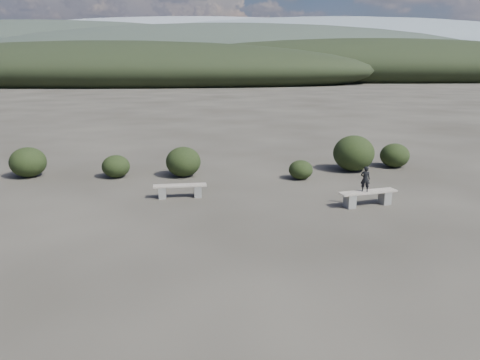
{
  "coord_description": "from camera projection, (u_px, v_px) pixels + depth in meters",
  "views": [
    {
      "loc": [
        -0.5,
        -9.94,
        4.51
      ],
      "look_at": [
        -0.21,
        3.5,
        1.1
      ],
      "focal_mm": 35.0,
      "sensor_mm": 36.0,
      "label": 1
    }
  ],
  "objects": [
    {
      "name": "shrub_d",
      "position": [
        354.0,
        153.0,
        19.74
      ],
      "size": [
        1.72,
        1.72,
        1.51
      ],
      "primitive_type": "ellipsoid",
      "color": "black",
      "rests_on": "ground"
    },
    {
      "name": "shrub_e",
      "position": [
        395.0,
        155.0,
        20.45
      ],
      "size": [
        1.26,
        1.26,
        1.05
      ],
      "primitive_type": "ellipsoid",
      "color": "black",
      "rests_on": "ground"
    },
    {
      "name": "mountain_ridges",
      "position": [
        220.0,
        53.0,
        336.52
      ],
      "size": [
        500.0,
        400.0,
        56.0
      ],
      "color": "black",
      "rests_on": "ground"
    },
    {
      "name": "shrub_f",
      "position": [
        28.0,
        162.0,
        18.71
      ],
      "size": [
        1.42,
        1.42,
        1.2
      ],
      "primitive_type": "ellipsoid",
      "color": "black",
      "rests_on": "ground"
    },
    {
      "name": "bench_left",
      "position": [
        180.0,
        190.0,
        15.91
      ],
      "size": [
        1.83,
        0.59,
        0.45
      ],
      "rotation": [
        0.0,
        0.0,
        0.12
      ],
      "color": "slate",
      "rests_on": "ground"
    },
    {
      "name": "shrub_b",
      "position": [
        183.0,
        162.0,
        18.81
      ],
      "size": [
        1.4,
        1.4,
        1.2
      ],
      "primitive_type": "ellipsoid",
      "color": "black",
      "rests_on": "ground"
    },
    {
      "name": "seated_person",
      "position": [
        365.0,
        179.0,
        14.83
      ],
      "size": [
        0.33,
        0.25,
        0.82
      ],
      "primitive_type": "imported",
      "rotation": [
        0.0,
        0.0,
        2.95
      ],
      "color": "black",
      "rests_on": "bench_right"
    },
    {
      "name": "shrub_c",
      "position": [
        301.0,
        170.0,
        18.4
      ],
      "size": [
        0.95,
        0.95,
        0.76
      ],
      "primitive_type": "ellipsoid",
      "color": "black",
      "rests_on": "ground"
    },
    {
      "name": "shrub_a",
      "position": [
        116.0,
        166.0,
        18.66
      ],
      "size": [
        1.1,
        1.1,
        0.9
      ],
      "primitive_type": "ellipsoid",
      "color": "black",
      "rests_on": "ground"
    },
    {
      "name": "ground",
      "position": [
        252.0,
        264.0,
        10.75
      ],
      "size": [
        1200.0,
        1200.0,
        0.0
      ],
      "primitive_type": "plane",
      "color": "#2D2923",
      "rests_on": "ground"
    },
    {
      "name": "bench_right",
      "position": [
        368.0,
        197.0,
        15.01
      ],
      "size": [
        1.98,
        0.94,
        0.49
      ],
      "rotation": [
        0.0,
        0.0,
        0.29
      ],
      "color": "slate",
      "rests_on": "ground"
    }
  ]
}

